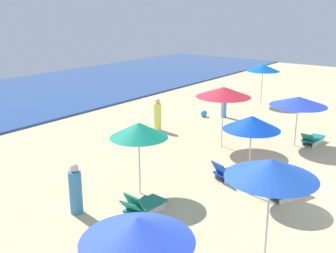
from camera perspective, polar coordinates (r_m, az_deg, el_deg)
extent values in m
cylinder|color=silver|center=(17.50, 7.71, 0.64)|extent=(0.05, 0.05, 2.23)
cone|color=red|center=(17.19, 7.88, 4.89)|extent=(2.34, 2.34, 0.42)
cylinder|color=silver|center=(25.90, 13.13, 5.37)|extent=(0.05, 0.05, 2.09)
cone|color=#0657B3|center=(25.70, 13.31, 8.11)|extent=(2.07, 2.07, 0.41)
cylinder|color=silver|center=(13.18, 11.45, -4.99)|extent=(0.05, 0.05, 2.19)
cone|color=#0A41C5|center=(12.76, 11.78, 0.53)|extent=(1.80, 1.80, 0.44)
cube|color=silver|center=(13.48, 17.41, -9.55)|extent=(1.18, 0.51, 0.20)
cube|color=silver|center=(13.82, 15.64, -8.73)|extent=(1.18, 0.51, 0.20)
cube|color=#263EAD|center=(13.60, 16.56, -8.64)|extent=(1.55, 1.14, 0.06)
cube|color=#263EAD|center=(13.08, 14.67, -8.57)|extent=(0.51, 0.70, 0.42)
cube|color=silver|center=(14.40, 9.60, -7.24)|extent=(0.95, 0.39, 0.22)
cube|color=silver|center=(14.78, 8.14, -6.52)|extent=(0.95, 0.39, 0.22)
cube|color=#1742BB|center=(14.54, 8.88, -6.37)|extent=(1.27, 1.01, 0.06)
cube|color=#1742BB|center=(14.14, 7.37, -5.96)|extent=(0.53, 0.70, 0.49)
cylinder|color=silver|center=(18.36, 17.70, 0.07)|extent=(0.05, 0.05, 1.81)
cone|color=blue|center=(18.09, 18.00, 3.43)|extent=(2.43, 2.43, 0.40)
cube|color=silver|center=(19.08, 20.53, -2.11)|extent=(1.21, 0.14, 0.21)
cube|color=silver|center=(19.25, 19.22, -1.83)|extent=(1.21, 0.14, 0.21)
cube|color=#187E70|center=(19.12, 19.91, -1.59)|extent=(1.39, 0.67, 0.06)
cube|color=#187E70|center=(18.51, 19.22, -1.52)|extent=(0.41, 0.56, 0.39)
cylinder|color=silver|center=(10.00, 13.91, -12.62)|extent=(0.05, 0.05, 2.12)
cone|color=blue|center=(9.46, 14.45, -5.77)|extent=(2.14, 2.14, 0.45)
cylinder|color=silver|center=(13.03, -4.05, -5.56)|extent=(0.05, 0.05, 1.93)
cone|color=#108869|center=(12.63, -4.16, -0.49)|extent=(1.85, 1.85, 0.48)
cube|color=silver|center=(12.05, -2.69, -11.98)|extent=(1.06, 0.17, 0.21)
cube|color=silver|center=(12.29, -4.63, -11.42)|extent=(1.06, 0.17, 0.21)
cube|color=#147D75|center=(12.10, -3.68, -11.13)|extent=(1.24, 0.71, 0.06)
cube|color=#147D75|center=(11.62, -5.20, -11.28)|extent=(0.49, 0.59, 0.44)
cube|color=silver|center=(12.09, -2.03, -11.86)|extent=(1.03, 0.12, 0.21)
cube|color=silver|center=(12.43, -3.86, -11.05)|extent=(1.03, 0.12, 0.21)
cube|color=#247A67|center=(12.19, -2.97, -10.88)|extent=(1.19, 0.73, 0.06)
cube|color=#247A67|center=(11.76, -4.80, -10.65)|extent=(0.34, 0.63, 0.52)
cone|color=blue|center=(7.06, -4.42, -14.33)|extent=(2.01, 2.01, 0.44)
cylinder|color=#408EDD|center=(22.45, 7.94, 3.13)|extent=(0.42, 0.42, 1.44)
sphere|color=beige|center=(22.28, 8.02, 5.20)|extent=(0.23, 0.23, 0.23)
cylinder|color=#3D7EBB|center=(12.22, -12.95, -9.08)|extent=(0.50, 0.50, 1.31)
sphere|color=beige|center=(11.92, -13.19, -5.73)|extent=(0.26, 0.26, 0.26)
cylinder|color=#E1EE5A|center=(19.83, -1.49, 1.37)|extent=(0.52, 0.52, 1.35)
sphere|color=beige|center=(19.64, -1.51, 3.60)|extent=(0.26, 0.26, 0.26)
sphere|color=#2D89E2|center=(22.51, 5.10, 1.85)|extent=(0.37, 0.37, 0.37)
cube|color=red|center=(10.62, -5.61, -15.67)|extent=(0.44, 0.51, 0.41)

